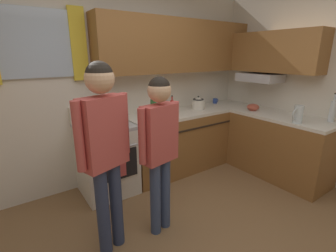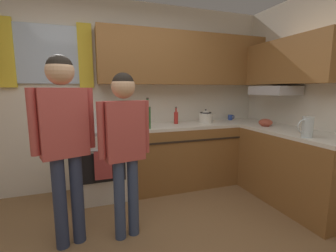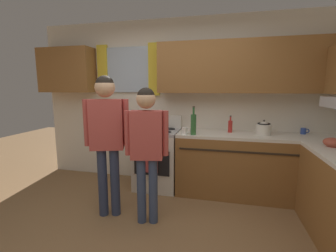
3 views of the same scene
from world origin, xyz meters
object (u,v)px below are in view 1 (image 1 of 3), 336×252
object	(u,v)px
stovetop_kettle	(198,103)
water_pitcher	(298,114)
bottle_sauce_red	(172,106)
mixing_bowl	(253,107)
adult_left	(104,140)
adult_in_plaid	(160,140)
stove_oven	(106,158)
bottle_tall_clear	(332,111)
mug_ceramic_white	(145,119)
bottle_wine_green	(154,110)
mug_cobalt_blue	(215,101)

from	to	relation	value
stovetop_kettle	water_pitcher	bearing A→B (deg)	-69.46
bottle_sauce_red	mixing_bowl	xyz separation A→B (m)	(1.07, -0.62, -0.05)
adult_left	adult_in_plaid	xyz separation A→B (m)	(0.50, -0.05, -0.09)
stove_oven	adult_left	world-z (taller)	adult_left
stovetop_kettle	water_pitcher	distance (m)	1.38
bottle_sauce_red	mixing_bowl	world-z (taller)	bottle_sauce_red
bottle_sauce_red	bottle_tall_clear	bearing A→B (deg)	-50.19
stove_oven	adult_left	bearing A→B (deg)	-109.78
mixing_bowl	adult_left	xyz separation A→B (m)	(-2.49, -0.41, 0.11)
mixing_bowl	mug_ceramic_white	bearing A→B (deg)	168.71
bottle_tall_clear	water_pitcher	xyz separation A→B (m)	(-0.40, 0.22, -0.03)
bottle_wine_green	mixing_bowl	size ratio (longest dim) A/B	2.17
mug_cobalt_blue	mixing_bowl	xyz separation A→B (m)	(0.07, -0.72, 0.00)
stovetop_kettle	water_pitcher	size ratio (longest dim) A/B	1.24
bottle_wine_green	mug_ceramic_white	distance (m)	0.16
mug_ceramic_white	adult_in_plaid	world-z (taller)	adult_in_plaid
water_pitcher	adult_in_plaid	world-z (taller)	adult_in_plaid
mug_ceramic_white	stovetop_kettle	size ratio (longest dim) A/B	0.46
mug_ceramic_white	water_pitcher	distance (m)	1.89
bottle_sauce_red	bottle_tall_clear	distance (m)	2.07
bottle_sauce_red	mug_ceramic_white	distance (m)	0.68
stove_oven	mug_cobalt_blue	xyz separation A→B (m)	(2.07, 0.18, 0.48)
bottle_sauce_red	adult_left	size ratio (longest dim) A/B	0.15
mug_ceramic_white	adult_left	distance (m)	1.10
stove_oven	adult_in_plaid	world-z (taller)	adult_in_plaid
bottle_tall_clear	adult_in_plaid	size ratio (longest dim) A/B	0.24
bottle_sauce_red	bottle_wine_green	distance (m)	0.58
bottle_sauce_red	bottle_tall_clear	size ratio (longest dim) A/B	0.67
stovetop_kettle	mug_ceramic_white	bearing A→B (deg)	-169.13
water_pitcher	adult_in_plaid	xyz separation A→B (m)	(-1.84, 0.30, -0.04)
mug_cobalt_blue	adult_in_plaid	bearing A→B (deg)	-148.36
adult_left	stovetop_kettle	bearing A→B (deg)	27.01
bottle_sauce_red	water_pitcher	distance (m)	1.66
bottle_tall_clear	water_pitcher	distance (m)	0.45
bottle_tall_clear	water_pitcher	bearing A→B (deg)	151.03
mug_ceramic_white	water_pitcher	bearing A→B (deg)	-35.16
mug_cobalt_blue	bottle_wine_green	bearing A→B (deg)	-165.16
bottle_wine_green	bottle_tall_clear	size ratio (longest dim) A/B	1.07
stovetop_kettle	bottle_tall_clear	bearing A→B (deg)	-59.80
bottle_sauce_red	adult_in_plaid	xyz separation A→B (m)	(-0.91, -1.07, -0.02)
bottle_sauce_red	bottle_wine_green	bearing A→B (deg)	-149.62
mixing_bowl	adult_in_plaid	xyz separation A→B (m)	(-1.98, -0.46, 0.02)
bottle_wine_green	bottle_tall_clear	distance (m)	2.24
stovetop_kettle	stove_oven	bearing A→B (deg)	179.97
bottle_sauce_red	mug_cobalt_blue	size ratio (longest dim) A/B	2.14
stovetop_kettle	water_pitcher	xyz separation A→B (m)	(0.48, -1.29, 0.02)
stovetop_kettle	adult_left	world-z (taller)	adult_left
stovetop_kettle	adult_in_plaid	xyz separation A→B (m)	(-1.36, -1.00, -0.02)
bottle_tall_clear	stovetop_kettle	world-z (taller)	bottle_tall_clear
adult_left	adult_in_plaid	size ratio (longest dim) A/B	1.09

